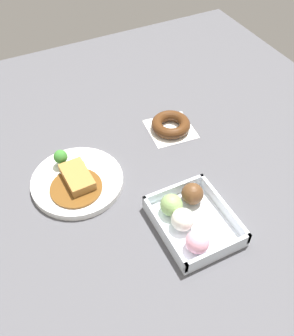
% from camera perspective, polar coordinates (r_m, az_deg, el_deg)
% --- Properties ---
extents(ground_plane, '(1.60, 1.60, 0.00)m').
position_cam_1_polar(ground_plane, '(0.96, -2.76, -5.00)').
color(ground_plane, '#4C4C51').
extents(curry_plate, '(0.24, 0.24, 0.07)m').
position_cam_1_polar(curry_plate, '(1.00, -10.33, -1.77)').
color(curry_plate, white).
rests_on(curry_plate, ground_plane).
extents(donut_box, '(0.20, 0.17, 0.07)m').
position_cam_1_polar(donut_box, '(0.90, 6.33, -7.41)').
color(donut_box, silver).
rests_on(donut_box, ground_plane).
extents(chocolate_ring_donut, '(0.14, 0.14, 0.03)m').
position_cam_1_polar(chocolate_ring_donut, '(1.14, 3.53, 6.38)').
color(chocolate_ring_donut, white).
rests_on(chocolate_ring_donut, ground_plane).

